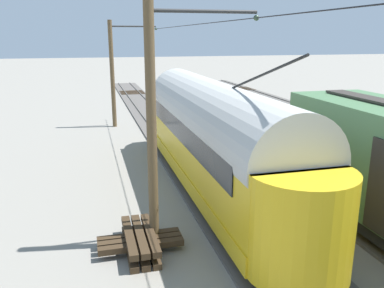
{
  "coord_description": "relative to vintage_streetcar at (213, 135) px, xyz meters",
  "views": [
    {
      "loc": [
        10.88,
        12.4,
        5.93
      ],
      "look_at": [
        6.97,
        -2.55,
        1.75
      ],
      "focal_mm": 37.22,
      "sensor_mm": 36.0,
      "label": 1
    }
  ],
  "objects": [
    {
      "name": "spare_tie_stack",
      "position": [
        3.44,
        4.0,
        -1.98
      ],
      "size": [
        2.4,
        2.4,
        0.54
      ],
      "color": "#382819",
      "rests_on": "ground"
    },
    {
      "name": "track_outer_siding",
      "position": [
        0.0,
        1.59,
        -2.2
      ],
      "size": [
        2.8,
        80.0,
        0.18
      ],
      "color": "#56514C",
      "rests_on": "ground"
    },
    {
      "name": "vintage_streetcar",
      "position": [
        0.0,
        0.0,
        0.0
      ],
      "size": [
        2.65,
        15.87,
        5.41
      ],
      "color": "gold",
      "rests_on": "ground"
    },
    {
      "name": "catenary_pole_mid_near",
      "position": [
        2.88,
        3.7,
        1.41
      ],
      "size": [
        3.19,
        0.28,
        6.97
      ],
      "color": "brown",
      "rests_on": "ground"
    },
    {
      "name": "catenary_pole_foreground",
      "position": [
        2.88,
        -12.72,
        1.41
      ],
      "size": [
        3.19,
        0.28,
        6.97
      ],
      "color": "brown",
      "rests_on": "ground"
    },
    {
      "name": "ground_plane",
      "position": [
        -6.28,
        1.9,
        -2.25
      ],
      "size": [
        220.0,
        220.0,
        0.0
      ],
      "primitive_type": "plane",
      "color": "gray"
    },
    {
      "name": "track_third_siding",
      "position": [
        -4.19,
        1.59,
        -2.2
      ],
      "size": [
        2.8,
        80.0,
        0.18
      ],
      "color": "#56514C",
      "rests_on": "ground"
    }
  ]
}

